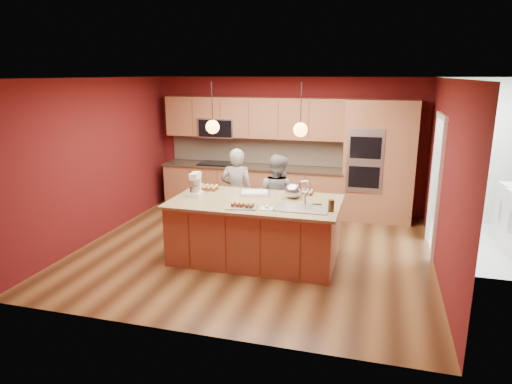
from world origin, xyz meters
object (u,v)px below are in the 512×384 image
(island, at_px, (256,229))
(person_left, at_px, (237,192))
(stand_mixer, at_px, (195,186))
(person_right, at_px, (277,197))
(mixing_bowl, at_px, (293,191))

(island, distance_m, person_left, 1.18)
(island, distance_m, stand_mixer, 1.16)
(person_right, height_order, stand_mixer, person_right)
(stand_mixer, relative_size, mixing_bowl, 1.29)
(person_right, relative_size, stand_mixer, 4.09)
(mixing_bowl, bearing_deg, island, -149.91)
(stand_mixer, distance_m, mixing_bowl, 1.51)
(person_left, xyz_separation_m, mixing_bowl, (1.11, -0.67, 0.27))
(island, distance_m, mixing_bowl, 0.81)
(island, height_order, stand_mixer, island)
(person_left, bearing_deg, stand_mixer, 62.35)
(mixing_bowl, bearing_deg, person_right, 121.11)
(person_right, distance_m, mixing_bowl, 0.84)
(island, relative_size, stand_mixer, 7.04)
(person_left, height_order, mixing_bowl, person_left)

